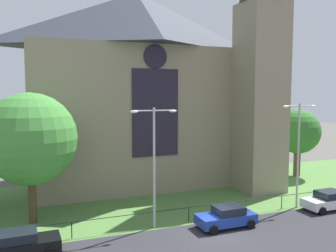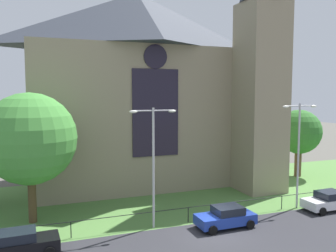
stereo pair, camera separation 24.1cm
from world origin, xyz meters
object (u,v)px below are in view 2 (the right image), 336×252
(tree_left_near, at_px, (30,139))
(streetlamp_near, at_px, (153,152))
(church_building, at_px, (146,86))
(parked_car_blue, at_px, (226,217))
(tree_right_far, at_px, (299,132))
(parked_car_white, at_px, (328,201))
(streetlamp_far, at_px, (299,142))
(parked_car_black, at_px, (21,243))

(tree_left_near, bearing_deg, streetlamp_near, -27.04)
(church_building, relative_size, tree_left_near, 2.72)
(tree_left_near, bearing_deg, church_building, 37.97)
(streetlamp_near, distance_m, parked_car_blue, 6.90)
(tree_right_far, relative_size, parked_car_blue, 1.82)
(parked_car_white, bearing_deg, streetlamp_far, -33.31)
(streetlamp_far, bearing_deg, church_building, 124.61)
(streetlamp_near, bearing_deg, tree_right_far, 24.11)
(church_building, relative_size, streetlamp_near, 3.07)
(tree_right_far, distance_m, parked_car_white, 12.72)
(parked_car_black, xyz_separation_m, parked_car_white, (23.18, 0.16, 0.00))
(parked_car_black, bearing_deg, streetlamp_near, 7.49)
(tree_right_far, xyz_separation_m, streetlamp_far, (-7.90, -9.13, 0.37))
(church_building, xyz_separation_m, tree_right_far, (16.92, -3.94, -5.17))
(tree_right_far, bearing_deg, parked_car_black, -159.95)
(streetlamp_near, height_order, parked_car_white, streetlamp_near)
(tree_left_near, bearing_deg, parked_car_blue, -24.42)
(streetlamp_near, bearing_deg, parked_car_black, -170.37)
(church_building, relative_size, parked_car_blue, 6.17)
(streetlamp_near, bearing_deg, parked_car_blue, -19.83)
(streetlamp_near, xyz_separation_m, streetlamp_far, (12.50, 0.00, 0.10))
(streetlamp_near, distance_m, parked_car_white, 15.34)
(church_building, distance_m, parked_car_black, 21.17)
(tree_left_near, height_order, parked_car_white, tree_left_near)
(parked_car_black, bearing_deg, tree_left_near, 81.80)
(streetlamp_near, height_order, parked_car_blue, streetlamp_near)
(tree_right_far, xyz_separation_m, tree_left_near, (-28.42, -5.04, 1.09))
(streetlamp_far, bearing_deg, parked_car_white, -32.14)
(tree_right_far, relative_size, streetlamp_far, 0.88)
(parked_car_blue, bearing_deg, tree_left_near, -24.89)
(streetlamp_far, xyz_separation_m, parked_car_white, (2.07, -1.30, -4.73))
(parked_car_blue, bearing_deg, parked_car_white, -177.92)
(tree_right_far, height_order, streetlamp_far, streetlamp_far)
(tree_right_far, relative_size, streetlamp_near, 0.90)
(tree_left_near, xyz_separation_m, streetlamp_near, (8.02, -4.09, -0.82))
(tree_right_far, bearing_deg, parked_car_blue, -145.12)
(church_building, height_order, streetlamp_far, church_building)
(parked_car_white, bearing_deg, church_building, -53.51)
(tree_right_far, distance_m, parked_car_blue, 19.49)
(tree_left_near, distance_m, streetlamp_near, 9.04)
(parked_car_white, bearing_deg, parked_car_blue, 1.38)
(tree_right_far, distance_m, streetlamp_near, 22.35)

